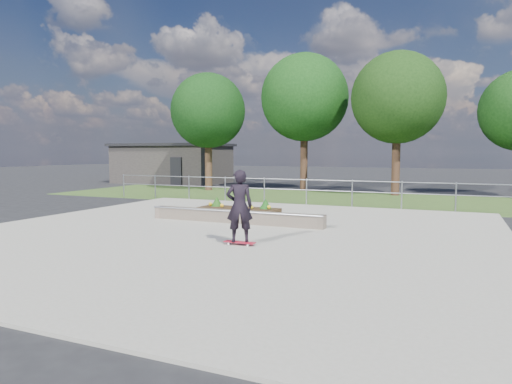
% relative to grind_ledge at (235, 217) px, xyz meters
% --- Properties ---
extents(ground, '(120.00, 120.00, 0.00)m').
position_rel_grind_ledge_xyz_m(ground, '(0.59, -1.58, -0.26)').
color(ground, black).
rests_on(ground, ground).
extents(grass_verge, '(30.00, 8.00, 0.02)m').
position_rel_grind_ledge_xyz_m(grass_verge, '(0.59, 9.42, -0.25)').
color(grass_verge, '#314B1E').
rests_on(grass_verge, ground).
extents(concrete_slab, '(15.00, 15.00, 0.06)m').
position_rel_grind_ledge_xyz_m(concrete_slab, '(0.59, -1.58, -0.23)').
color(concrete_slab, gray).
rests_on(concrete_slab, ground).
extents(fence, '(20.06, 0.06, 1.20)m').
position_rel_grind_ledge_xyz_m(fence, '(0.59, 5.92, 0.51)').
color(fence, '#95989D').
rests_on(fence, ground).
extents(building, '(8.40, 5.40, 3.00)m').
position_rel_grind_ledge_xyz_m(building, '(-13.41, 16.42, 1.25)').
color(building, '#2A2725').
rests_on(building, ground).
extents(tree_far_left, '(4.55, 4.55, 7.15)m').
position_rel_grind_ledge_xyz_m(tree_far_left, '(-7.41, 11.42, 4.59)').
color(tree_far_left, '#392216').
rests_on(tree_far_left, ground).
extents(tree_mid_left, '(5.25, 5.25, 8.25)m').
position_rel_grind_ledge_xyz_m(tree_mid_left, '(-1.91, 13.42, 5.34)').
color(tree_mid_left, black).
rests_on(tree_mid_left, ground).
extents(tree_mid_right, '(4.90, 4.90, 7.70)m').
position_rel_grind_ledge_xyz_m(tree_mid_right, '(3.59, 12.42, 4.97)').
color(tree_mid_right, '#321D14').
rests_on(tree_mid_right, ground).
extents(grind_ledge, '(6.00, 0.44, 0.43)m').
position_rel_grind_ledge_xyz_m(grind_ledge, '(0.00, 0.00, 0.00)').
color(grind_ledge, brown).
rests_on(grind_ledge, concrete_slab).
extents(planter_bed, '(3.00, 1.20, 0.61)m').
position_rel_grind_ledge_xyz_m(planter_bed, '(-0.75, 1.81, -0.02)').
color(planter_bed, black).
rests_on(planter_bed, concrete_slab).
extents(skateboarder, '(0.80, 0.68, 1.87)m').
position_rel_grind_ledge_xyz_m(skateboarder, '(1.69, -3.16, 0.76)').
color(skateboarder, white).
rests_on(skateboarder, concrete_slab).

